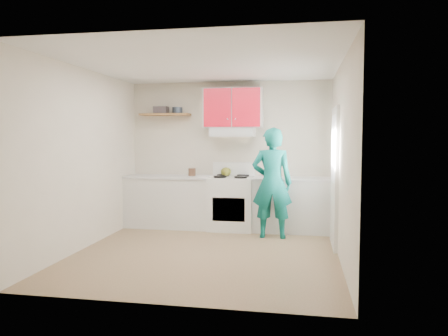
% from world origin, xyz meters
% --- Properties ---
extents(floor, '(3.80, 3.80, 0.00)m').
position_xyz_m(floor, '(0.00, 0.00, 0.00)').
color(floor, brown).
rests_on(floor, ground).
extents(ceiling, '(3.60, 3.80, 0.04)m').
position_xyz_m(ceiling, '(0.00, 0.00, 2.60)').
color(ceiling, white).
rests_on(ceiling, floor).
extents(back_wall, '(3.60, 0.04, 2.60)m').
position_xyz_m(back_wall, '(0.00, 1.90, 1.30)').
color(back_wall, beige).
rests_on(back_wall, floor).
extents(front_wall, '(3.60, 0.04, 2.60)m').
position_xyz_m(front_wall, '(0.00, -1.90, 1.30)').
color(front_wall, beige).
rests_on(front_wall, floor).
extents(left_wall, '(0.04, 3.80, 2.60)m').
position_xyz_m(left_wall, '(-1.80, 0.00, 1.30)').
color(left_wall, beige).
rests_on(left_wall, floor).
extents(right_wall, '(0.04, 3.80, 2.60)m').
position_xyz_m(right_wall, '(1.80, 0.00, 1.30)').
color(right_wall, beige).
rests_on(right_wall, floor).
extents(door, '(0.05, 0.85, 2.05)m').
position_xyz_m(door, '(1.78, 0.70, 1.02)').
color(door, white).
rests_on(door, floor).
extents(door_glass, '(0.01, 0.55, 0.95)m').
position_xyz_m(door_glass, '(1.75, 0.70, 1.45)').
color(door_glass, white).
rests_on(door_glass, door).
extents(counter_left, '(1.52, 0.60, 0.90)m').
position_xyz_m(counter_left, '(-1.04, 1.60, 0.45)').
color(counter_left, silver).
rests_on(counter_left, floor).
extents(counter_right, '(1.32, 0.60, 0.90)m').
position_xyz_m(counter_right, '(1.14, 1.60, 0.45)').
color(counter_right, silver).
rests_on(counter_right, floor).
extents(stove, '(0.76, 0.65, 0.92)m').
position_xyz_m(stove, '(0.10, 1.57, 0.46)').
color(stove, white).
rests_on(stove, floor).
extents(range_hood, '(0.76, 0.44, 0.15)m').
position_xyz_m(range_hood, '(0.10, 1.68, 1.70)').
color(range_hood, silver).
rests_on(range_hood, back_wall).
extents(upper_cabinets, '(1.02, 0.33, 0.70)m').
position_xyz_m(upper_cabinets, '(0.10, 1.73, 2.12)').
color(upper_cabinets, red).
rests_on(upper_cabinets, back_wall).
extents(shelf, '(0.90, 0.30, 0.04)m').
position_xyz_m(shelf, '(-1.15, 1.75, 2.02)').
color(shelf, brown).
rests_on(shelf, back_wall).
extents(books, '(0.25, 0.18, 0.13)m').
position_xyz_m(books, '(-1.23, 1.75, 2.10)').
color(books, '#3E373B').
rests_on(books, shelf).
extents(tin, '(0.24, 0.24, 0.11)m').
position_xyz_m(tin, '(-0.93, 1.77, 2.09)').
color(tin, '#333D4C').
rests_on(tin, shelf).
extents(kettle, '(0.20, 0.20, 0.16)m').
position_xyz_m(kettle, '(-0.02, 1.69, 1.00)').
color(kettle, olive).
rests_on(kettle, stove).
extents(crock, '(0.15, 0.15, 0.16)m').
position_xyz_m(crock, '(-0.63, 1.65, 0.98)').
color(crock, '#4E3122').
rests_on(crock, counter_left).
extents(cutting_board, '(0.32, 0.25, 0.02)m').
position_xyz_m(cutting_board, '(0.93, 1.51, 0.91)').
color(cutting_board, olive).
rests_on(cutting_board, counter_right).
extents(silicone_mat, '(0.36, 0.33, 0.01)m').
position_xyz_m(silicone_mat, '(1.52, 1.65, 0.90)').
color(silicone_mat, red).
rests_on(silicone_mat, counter_right).
extents(person, '(0.65, 0.44, 1.76)m').
position_xyz_m(person, '(0.83, 1.08, 0.88)').
color(person, '#0B6B64').
rests_on(person, floor).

